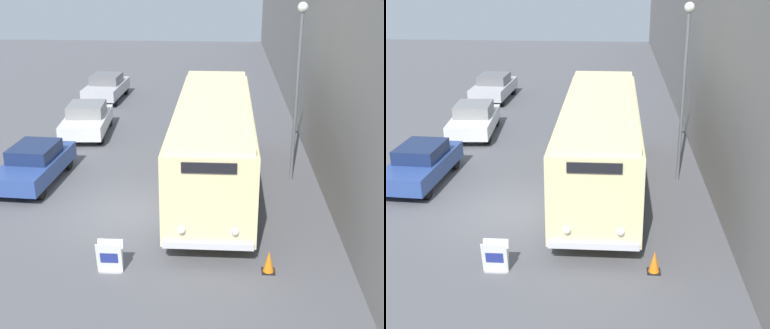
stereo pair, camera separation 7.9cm
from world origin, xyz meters
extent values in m
plane|color=#56565B|center=(0.00, 0.00, 0.00)|extent=(80.00, 80.00, 0.00)
cube|color=gray|center=(6.97, 10.00, 3.53)|extent=(0.30, 60.00, 7.06)
cylinder|color=black|center=(1.71, -1.67, 0.51)|extent=(0.28, 1.02, 1.02)
cylinder|color=black|center=(4.02, -1.67, 0.51)|extent=(0.28, 1.02, 1.02)
cylinder|color=black|center=(1.71, 5.95, 0.51)|extent=(0.28, 1.02, 1.02)
cylinder|color=black|center=(4.02, 5.95, 0.51)|extent=(0.28, 1.02, 1.02)
cube|color=beige|center=(2.87, 2.14, 1.82)|extent=(2.62, 10.42, 2.61)
cube|color=#F8E8A7|center=(2.87, 2.14, 3.25)|extent=(2.41, 10.01, 0.24)
cube|color=silver|center=(2.87, -3.13, 0.63)|extent=(2.49, 0.12, 0.20)
sphere|color=white|center=(2.14, -3.10, 1.06)|extent=(0.22, 0.22, 0.22)
sphere|color=white|center=(3.59, -3.10, 1.06)|extent=(0.22, 0.22, 0.22)
cube|color=black|center=(2.87, -3.09, 2.88)|extent=(1.44, 0.06, 0.28)
cube|color=gray|center=(0.26, -3.60, 0.00)|extent=(0.62, 0.20, 0.01)
cube|color=white|center=(0.26, -3.68, 0.46)|extent=(0.69, 0.19, 0.92)
cube|color=white|center=(0.26, -3.52, 0.46)|extent=(0.69, 0.19, 0.92)
cube|color=navy|center=(0.26, -3.69, 0.48)|extent=(0.48, 0.06, 0.32)
cylinder|color=#595E60|center=(5.82, 3.21, 3.13)|extent=(0.12, 0.12, 6.25)
sphere|color=silver|center=(5.82, 3.21, 6.36)|extent=(0.36, 0.36, 0.36)
cylinder|color=black|center=(-3.14, 0.89, 0.32)|extent=(0.22, 0.64, 0.64)
cylinder|color=black|center=(-4.48, 3.87, 0.32)|extent=(0.22, 0.64, 0.64)
cylinder|color=black|center=(-2.97, 3.78, 0.32)|extent=(0.22, 0.64, 0.64)
cube|color=#2D478C|center=(-3.81, 2.38, 0.64)|extent=(2.02, 4.39, 0.63)
cube|color=#19274D|center=(-3.80, 2.49, 1.20)|extent=(1.62, 2.02, 0.50)
cylinder|color=black|center=(-4.04, 6.86, 0.31)|extent=(0.22, 0.62, 0.62)
cylinder|color=black|center=(-2.37, 6.98, 0.31)|extent=(0.22, 0.62, 0.62)
cylinder|color=black|center=(-4.23, 9.64, 0.31)|extent=(0.22, 0.62, 0.62)
cylinder|color=black|center=(-2.56, 9.75, 0.31)|extent=(0.22, 0.62, 0.62)
cube|color=silver|center=(-3.30, 8.31, 0.63)|extent=(2.22, 4.31, 0.64)
cube|color=gray|center=(-3.31, 8.41, 1.22)|extent=(1.77, 1.99, 0.55)
cylinder|color=black|center=(-4.73, 13.77, 0.34)|extent=(0.22, 0.69, 0.69)
cylinder|color=black|center=(-3.07, 13.70, 0.34)|extent=(0.22, 0.69, 0.69)
cylinder|color=black|center=(-4.60, 16.66, 0.34)|extent=(0.22, 0.69, 0.69)
cylinder|color=black|center=(-2.94, 16.59, 0.34)|extent=(0.22, 0.69, 0.69)
cube|color=#B7B7BC|center=(-3.83, 15.18, 0.66)|extent=(2.11, 4.37, 0.64)
cube|color=slate|center=(-3.83, 15.29, 1.24)|extent=(1.72, 2.00, 0.51)
cube|color=black|center=(4.51, -3.33, 0.01)|extent=(0.36, 0.36, 0.03)
cone|color=orange|center=(4.51, -3.33, 0.33)|extent=(0.30, 0.30, 0.61)
camera|label=1|loc=(3.22, -15.85, 7.88)|focal=50.00mm
camera|label=2|loc=(3.30, -15.84, 7.88)|focal=50.00mm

